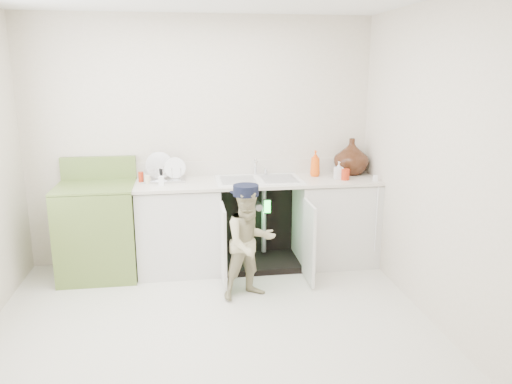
% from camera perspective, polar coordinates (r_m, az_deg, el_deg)
% --- Properties ---
extents(ground, '(3.50, 3.50, 0.00)m').
position_cam_1_polar(ground, '(4.11, -4.95, -14.97)').
color(ground, beige).
rests_on(ground, ground).
extents(room_shell, '(6.00, 5.50, 1.26)m').
position_cam_1_polar(room_shell, '(3.67, -5.36, 2.37)').
color(room_shell, beige).
rests_on(room_shell, ground).
extents(counter_run, '(2.44, 1.02, 1.28)m').
position_cam_1_polar(counter_run, '(5.09, 0.78, -3.13)').
color(counter_run, silver).
rests_on(counter_run, ground).
extents(avocado_stove, '(0.73, 0.65, 1.13)m').
position_cam_1_polar(avocado_stove, '(5.08, -17.57, -4.07)').
color(avocado_stove, olive).
rests_on(avocado_stove, ground).
extents(repair_worker, '(0.59, 0.64, 1.02)m').
position_cam_1_polar(repair_worker, '(4.37, -0.72, -5.70)').
color(repair_worker, tan).
rests_on(repair_worker, ground).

